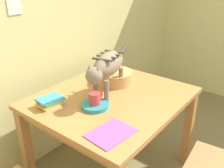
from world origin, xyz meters
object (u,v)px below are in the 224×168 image
(saucer_bowl, at_px, (95,105))
(coffee_mug, at_px, (95,98))
(dining_table, at_px, (112,106))
(cat, at_px, (107,66))
(magazine, at_px, (111,133))
(book_stack, at_px, (50,101))
(wicker_basket, at_px, (114,77))

(saucer_bowl, height_order, coffee_mug, coffee_mug)
(dining_table, distance_m, coffee_mug, 0.26)
(cat, distance_m, coffee_mug, 0.26)
(dining_table, distance_m, cat, 0.33)
(magazine, relative_size, book_stack, 1.41)
(saucer_bowl, bearing_deg, cat, 13.98)
(cat, bearing_deg, wicker_basket, -78.97)
(cat, relative_size, saucer_bowl, 3.33)
(cat, height_order, coffee_mug, cat)
(book_stack, height_order, wicker_basket, wicker_basket)
(saucer_bowl, bearing_deg, magazine, -122.11)
(book_stack, xyz_separation_m, wicker_basket, (0.59, -0.11, 0.02))
(book_stack, distance_m, wicker_basket, 0.61)
(saucer_bowl, xyz_separation_m, book_stack, (-0.17, 0.27, 0.02))
(cat, height_order, wicker_basket, cat)
(dining_table, xyz_separation_m, saucer_bowl, (-0.21, -0.01, 0.11))
(book_stack, bearing_deg, dining_table, -33.47)
(dining_table, relative_size, cat, 1.75)
(saucer_bowl, bearing_deg, book_stack, 123.29)
(book_stack, bearing_deg, cat, -29.84)
(saucer_bowl, xyz_separation_m, coffee_mug, (0.00, 0.00, 0.06))
(magazine, relative_size, wicker_basket, 0.89)
(coffee_mug, height_order, magazine, coffee_mug)
(saucer_bowl, distance_m, magazine, 0.33)
(coffee_mug, height_order, wicker_basket, coffee_mug)
(wicker_basket, bearing_deg, saucer_bowl, -160.08)
(dining_table, relative_size, saucer_bowl, 5.82)
(wicker_basket, bearing_deg, coffee_mug, -159.92)
(coffee_mug, relative_size, magazine, 0.45)
(magazine, height_order, wicker_basket, wicker_basket)
(magazine, distance_m, book_stack, 0.55)
(cat, xyz_separation_m, magazine, (-0.38, -0.33, -0.23))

